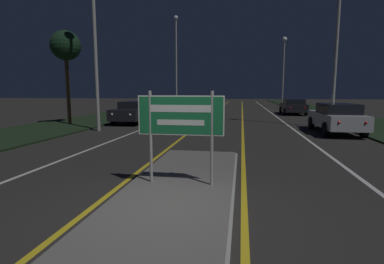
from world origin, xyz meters
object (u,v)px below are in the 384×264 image
at_px(streetlight_left_far, 176,52).
at_px(highway_sign, 181,120).
at_px(streetlight_right_far, 284,58).
at_px(car_approaching_0, 135,112).
at_px(car_approaching_2, 217,100).
at_px(car_receding_0, 336,117).
at_px(car_receding_1, 293,106).
at_px(car_approaching_1, 207,104).

bearing_deg(streetlight_left_far, highway_sign, -77.47).
xyz_separation_m(streetlight_left_far, streetlight_right_far, (12.79, 6.49, -0.21)).
bearing_deg(car_approaching_0, car_approaching_2, 82.91).
relative_size(car_receding_0, car_receding_1, 1.03).
relative_size(car_receding_0, car_approaching_1, 1.16).
bearing_deg(car_receding_0, highway_sign, -121.49).
bearing_deg(car_receding_0, car_approaching_2, 105.60).
height_order(streetlight_left_far, car_approaching_0, streetlight_left_far).
distance_m(streetlight_left_far, car_approaching_2, 13.95).
relative_size(highway_sign, car_receding_0, 0.42).
relative_size(streetlight_right_far, car_approaching_1, 2.16).
bearing_deg(car_approaching_0, car_receding_1, 39.07).
height_order(streetlight_left_far, streetlight_right_far, streetlight_left_far).
bearing_deg(car_approaching_2, highway_sign, -86.56).
bearing_deg(car_approaching_1, streetlight_left_far, 150.83).
height_order(car_receding_0, car_approaching_2, car_receding_0).
xyz_separation_m(streetlight_left_far, car_approaching_1, (3.90, -2.17, -5.75)).
bearing_deg(highway_sign, car_receding_1, 75.13).
xyz_separation_m(streetlight_left_far, car_approaching_0, (0.44, -15.15, -5.77)).
height_order(streetlight_left_far, car_receding_1, streetlight_left_far).
bearing_deg(car_receding_1, car_receding_0, -89.72).
bearing_deg(streetlight_left_far, car_receding_0, -56.02).
distance_m(car_receding_0, car_approaching_0, 12.25).
bearing_deg(car_approaching_1, car_approaching_2, 90.27).
height_order(car_receding_1, car_approaching_0, car_approaching_0).
height_order(highway_sign, streetlight_left_far, streetlight_left_far).
distance_m(streetlight_right_far, car_receding_0, 25.35).
bearing_deg(streetlight_right_far, car_approaching_1, -135.74).
relative_size(streetlight_left_far, car_receding_0, 2.19).
relative_size(highway_sign, car_receding_1, 0.44).
xyz_separation_m(highway_sign, car_receding_0, (6.05, 9.88, -0.71)).
bearing_deg(highway_sign, car_approaching_1, 95.18).
distance_m(car_receding_1, car_approaching_1, 9.01).
distance_m(car_approaching_0, car_approaching_1, 13.43).
height_order(car_approaching_0, car_approaching_1, car_approaching_1).
relative_size(car_approaching_0, car_approaching_1, 1.12).
bearing_deg(car_approaching_2, streetlight_left_far, -107.55).
bearing_deg(car_approaching_2, car_approaching_0, -97.09).
relative_size(streetlight_left_far, car_approaching_0, 2.27).
relative_size(streetlight_left_far, car_receding_1, 2.27).
distance_m(streetlight_left_far, car_approaching_0, 16.22).
relative_size(highway_sign, car_approaching_0, 0.44).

